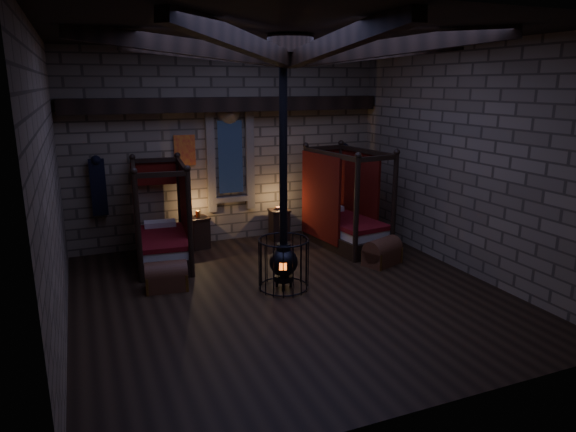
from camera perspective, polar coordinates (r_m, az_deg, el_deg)
name	(u,v)px	position (r m, az deg, el deg)	size (l,w,h in m)	color
room	(288,66)	(8.20, -0.01, 16.36)	(7.02, 7.02, 4.29)	black
bed_left	(162,239)	(10.49, -13.78, -2.47)	(1.17, 1.99, 1.99)	black
bed_right	(345,222)	(11.35, 6.30, -0.69)	(1.31, 2.13, 2.11)	black
trunk_left	(166,277)	(9.19, -13.36, -6.59)	(0.76, 0.53, 0.52)	#562E1B
trunk_right	(382,253)	(10.33, 10.43, -4.02)	(0.85, 0.70, 0.54)	#562E1B
nightstand_left	(199,232)	(11.30, -9.89, -1.78)	(0.50, 0.48, 0.84)	black
nightstand_right	(279,224)	(11.72, -0.98, -0.92)	(0.46, 0.44, 0.77)	black
stove	(284,257)	(8.87, -0.50, -4.60)	(0.88, 0.88, 4.05)	black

